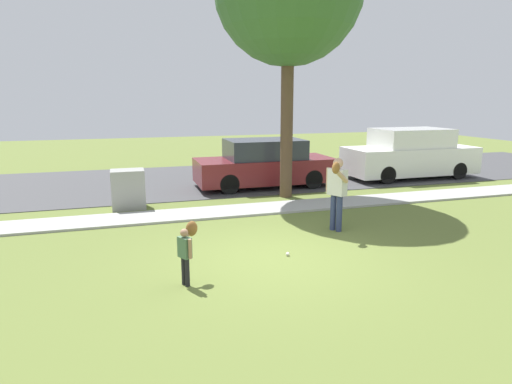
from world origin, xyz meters
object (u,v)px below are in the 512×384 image
(person_adult, at_px, (337,187))
(baseball, at_px, (288,254))
(person_child, at_px, (187,245))
(parked_suv_maroon, at_px, (264,164))
(parked_van_white, at_px, (410,155))
(utility_cabinet, at_px, (128,189))

(person_adult, height_order, baseball, person_adult)
(person_child, xyz_separation_m, parked_suv_maroon, (3.72, 7.31, 0.13))
(person_adult, distance_m, person_child, 4.18)
(parked_suv_maroon, bearing_deg, person_child, -116.96)
(person_adult, bearing_deg, parked_van_white, -165.74)
(utility_cabinet, relative_size, parked_suv_maroon, 0.23)
(utility_cabinet, bearing_deg, parked_suv_maroon, 21.38)
(person_adult, relative_size, parked_van_white, 0.34)
(person_adult, xyz_separation_m, baseball, (-1.64, -1.20, -1.01))
(utility_cabinet, height_order, parked_suv_maroon, parked_suv_maroon)
(person_child, distance_m, parked_suv_maroon, 8.20)
(parked_van_white, bearing_deg, person_child, -142.67)
(utility_cabinet, bearing_deg, person_child, -81.29)
(person_child, xyz_separation_m, utility_cabinet, (-0.85, 5.52, -0.12))
(person_child, bearing_deg, person_adult, -0.79)
(parked_suv_maroon, xyz_separation_m, parked_van_white, (5.87, 0.01, 0.11))
(person_child, distance_m, baseball, 2.26)
(person_child, distance_m, parked_van_white, 12.06)
(baseball, height_order, parked_van_white, parked_van_white)
(person_adult, distance_m, baseball, 2.27)
(parked_van_white, bearing_deg, person_adult, -137.52)
(person_adult, relative_size, parked_suv_maroon, 0.36)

